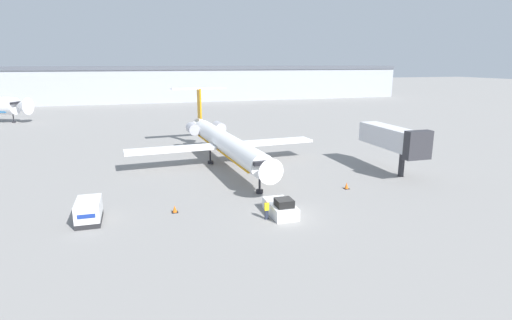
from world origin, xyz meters
name	(u,v)px	position (x,y,z in m)	size (l,w,h in m)	color
ground_plane	(285,217)	(0.00, 0.00, 0.00)	(600.00, 600.00, 0.00)	gray
terminal_building	(169,84)	(0.00, 120.00, 6.31)	(180.00, 16.80, 12.56)	#9EA3AD
airplane_main	(224,141)	(-1.17, 20.97, 3.26)	(26.72, 32.77, 9.75)	white
pushback_tug	(281,208)	(-0.19, 0.63, 0.67)	(2.16, 4.43, 1.81)	silver
luggage_cart	(89,211)	(-17.20, 3.92, 1.00)	(2.07, 3.82, 2.00)	#232326
worker_near_tug	(267,209)	(-1.82, -0.12, 0.96)	(0.40, 0.25, 1.82)	#232838
traffic_cone_left	(175,209)	(-9.66, 4.01, 0.33)	(0.60, 0.60, 0.69)	black
traffic_cone_right	(347,186)	(9.66, 5.83, 0.35)	(0.60, 0.60, 0.73)	black
jet_bridge	(393,138)	(18.74, 10.57, 4.45)	(3.20, 11.40, 6.19)	#2D2D33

